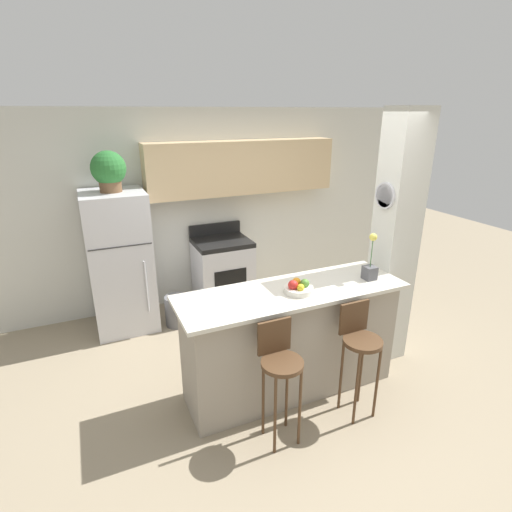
{
  "coord_description": "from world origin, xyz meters",
  "views": [
    {
      "loc": [
        -1.59,
        -2.77,
        2.51
      ],
      "look_at": [
        0.0,
        0.79,
        1.08
      ],
      "focal_mm": 28.0,
      "sensor_mm": 36.0,
      "label": 1
    }
  ],
  "objects_px": {
    "refrigerator": "(120,262)",
    "orchid_vase": "(370,266)",
    "bar_stool_left": "(280,365)",
    "trash_bin": "(177,311)",
    "bar_stool_right": "(360,344)",
    "stove_range": "(223,272)",
    "potted_plant_on_fridge": "(109,170)",
    "fruit_bowl": "(298,288)"
  },
  "relations": [
    {
      "from": "bar_stool_left",
      "to": "potted_plant_on_fridge",
      "type": "bearing_deg",
      "value": 110.6
    },
    {
      "from": "refrigerator",
      "to": "orchid_vase",
      "type": "relative_size",
      "value": 3.75
    },
    {
      "from": "bar_stool_right",
      "to": "bar_stool_left",
      "type": "bearing_deg",
      "value": 180.0
    },
    {
      "from": "refrigerator",
      "to": "trash_bin",
      "type": "height_order",
      "value": "refrigerator"
    },
    {
      "from": "bar_stool_right",
      "to": "refrigerator",
      "type": "bearing_deg",
      "value": 124.62
    },
    {
      "from": "fruit_bowl",
      "to": "trash_bin",
      "type": "bearing_deg",
      "value": 113.06
    },
    {
      "from": "stove_range",
      "to": "potted_plant_on_fridge",
      "type": "height_order",
      "value": "potted_plant_on_fridge"
    },
    {
      "from": "bar_stool_left",
      "to": "stove_range",
      "type": "bearing_deg",
      "value": 80.76
    },
    {
      "from": "stove_range",
      "to": "fruit_bowl",
      "type": "height_order",
      "value": "fruit_bowl"
    },
    {
      "from": "potted_plant_on_fridge",
      "to": "fruit_bowl",
      "type": "bearing_deg",
      "value": -56.49
    },
    {
      "from": "bar_stool_left",
      "to": "potted_plant_on_fridge",
      "type": "height_order",
      "value": "potted_plant_on_fridge"
    },
    {
      "from": "bar_stool_right",
      "to": "trash_bin",
      "type": "distance_m",
      "value": 2.43
    },
    {
      "from": "potted_plant_on_fridge",
      "to": "trash_bin",
      "type": "xyz_separation_m",
      "value": [
        0.57,
        -0.26,
        -1.71
      ]
    },
    {
      "from": "bar_stool_right",
      "to": "orchid_vase",
      "type": "xyz_separation_m",
      "value": [
        0.39,
        0.42,
        0.48
      ]
    },
    {
      "from": "stove_range",
      "to": "bar_stool_right",
      "type": "distance_m",
      "value": 2.48
    },
    {
      "from": "bar_stool_left",
      "to": "trash_bin",
      "type": "distance_m",
      "value": 2.2
    },
    {
      "from": "bar_stool_right",
      "to": "orchid_vase",
      "type": "distance_m",
      "value": 0.75
    },
    {
      "from": "stove_range",
      "to": "orchid_vase",
      "type": "xyz_separation_m",
      "value": [
        0.74,
        -2.03,
        0.7
      ]
    },
    {
      "from": "bar_stool_right",
      "to": "trash_bin",
      "type": "bearing_deg",
      "value": 116.83
    },
    {
      "from": "fruit_bowl",
      "to": "bar_stool_left",
      "type": "bearing_deg",
      "value": -132.09
    },
    {
      "from": "bar_stool_left",
      "to": "trash_bin",
      "type": "height_order",
      "value": "bar_stool_left"
    },
    {
      "from": "bar_stool_left",
      "to": "potted_plant_on_fridge",
      "type": "relative_size",
      "value": 2.28
    },
    {
      "from": "bar_stool_right",
      "to": "potted_plant_on_fridge",
      "type": "height_order",
      "value": "potted_plant_on_fridge"
    },
    {
      "from": "refrigerator",
      "to": "potted_plant_on_fridge",
      "type": "relative_size",
      "value": 3.73
    },
    {
      "from": "bar_stool_right",
      "to": "trash_bin",
      "type": "height_order",
      "value": "bar_stool_right"
    },
    {
      "from": "stove_range",
      "to": "refrigerator",
      "type": "bearing_deg",
      "value": -176.95
    },
    {
      "from": "bar_stool_left",
      "to": "potted_plant_on_fridge",
      "type": "distance_m",
      "value": 2.82
    },
    {
      "from": "refrigerator",
      "to": "bar_stool_right",
      "type": "height_order",
      "value": "refrigerator"
    },
    {
      "from": "refrigerator",
      "to": "trash_bin",
      "type": "bearing_deg",
      "value": -24.26
    },
    {
      "from": "bar_stool_right",
      "to": "orchid_vase",
      "type": "height_order",
      "value": "orchid_vase"
    },
    {
      "from": "orchid_vase",
      "to": "fruit_bowl",
      "type": "distance_m",
      "value": 0.75
    },
    {
      "from": "refrigerator",
      "to": "bar_stool_left",
      "type": "distance_m",
      "value": 2.54
    },
    {
      "from": "bar_stool_left",
      "to": "refrigerator",
      "type": "bearing_deg",
      "value": 110.6
    },
    {
      "from": "stove_range",
      "to": "potted_plant_on_fridge",
      "type": "bearing_deg",
      "value": -176.96
    },
    {
      "from": "orchid_vase",
      "to": "stove_range",
      "type": "bearing_deg",
      "value": 110.14
    },
    {
      "from": "refrigerator",
      "to": "orchid_vase",
      "type": "height_order",
      "value": "refrigerator"
    },
    {
      "from": "bar_stool_left",
      "to": "orchid_vase",
      "type": "height_order",
      "value": "orchid_vase"
    },
    {
      "from": "orchid_vase",
      "to": "bar_stool_left",
      "type": "bearing_deg",
      "value": -159.76
    },
    {
      "from": "fruit_bowl",
      "to": "potted_plant_on_fridge",
      "type": "bearing_deg",
      "value": 123.51
    },
    {
      "from": "stove_range",
      "to": "potted_plant_on_fridge",
      "type": "relative_size",
      "value": 2.4
    },
    {
      "from": "bar_stool_left",
      "to": "trash_bin",
      "type": "relative_size",
      "value": 2.67
    },
    {
      "from": "stove_range",
      "to": "bar_stool_left",
      "type": "distance_m",
      "value": 2.49
    }
  ]
}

